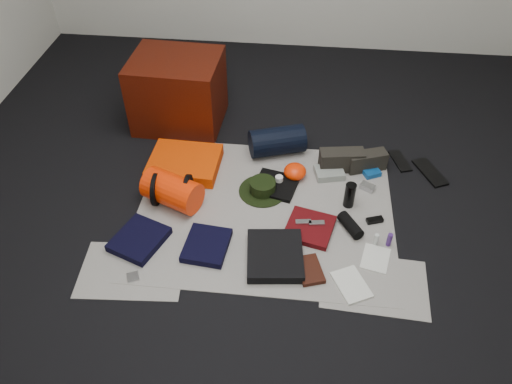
# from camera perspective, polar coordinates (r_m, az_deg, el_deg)

# --- Properties ---
(floor) EXTENTS (4.50, 4.50, 0.02)m
(floor) POSITION_cam_1_polar(r_m,az_deg,el_deg) (3.16, 1.02, -2.29)
(floor) COLOR black
(floor) RESTS_ON ground
(newspaper_mat) EXTENTS (1.60, 1.30, 0.01)m
(newspaper_mat) POSITION_cam_1_polar(r_m,az_deg,el_deg) (3.15, 1.02, -2.13)
(newspaper_mat) COLOR #B2AEA4
(newspaper_mat) RESTS_ON floor
(newspaper_sheet_front_left) EXTENTS (0.61, 0.44, 0.00)m
(newspaper_sheet_front_left) POSITION_cam_1_polar(r_m,az_deg,el_deg) (2.93, -13.96, -8.68)
(newspaper_sheet_front_left) COLOR #B2AEA4
(newspaper_sheet_front_left) RESTS_ON floor
(newspaper_sheet_front_right) EXTENTS (0.60, 0.43, 0.00)m
(newspaper_sheet_front_right) POSITION_cam_1_polar(r_m,az_deg,el_deg) (2.86, 13.33, -10.19)
(newspaper_sheet_front_right) COLOR #B2AEA4
(newspaper_sheet_front_right) RESTS_ON floor
(red_cabinet) EXTENTS (0.66, 0.56, 0.53)m
(red_cabinet) POSITION_cam_1_polar(r_m,az_deg,el_deg) (3.80, -8.90, 11.29)
(red_cabinet) COLOR #450F05
(red_cabinet) RESTS_ON floor
(sleeping_pad) EXTENTS (0.48, 0.40, 0.09)m
(sleeping_pad) POSITION_cam_1_polar(r_m,az_deg,el_deg) (3.46, -8.15, 3.31)
(sleeping_pad) COLOR #F84202
(sleeping_pad) RESTS_ON newspaper_mat
(stuff_sack) EXTENTS (0.41, 0.33, 0.21)m
(stuff_sack) POSITION_cam_1_polar(r_m,az_deg,el_deg) (3.17, -9.55, 0.17)
(stuff_sack) COLOR #FD2E04
(stuff_sack) RESTS_ON newspaper_mat
(sack_strap_left) EXTENTS (0.02, 0.22, 0.22)m
(sack_strap_left) POSITION_cam_1_polar(r_m,az_deg,el_deg) (3.20, -11.30, 0.34)
(sack_strap_left) COLOR black
(sack_strap_left) RESTS_ON newspaper_mat
(sack_strap_right) EXTENTS (0.03, 0.22, 0.22)m
(sack_strap_right) POSITION_cam_1_polar(r_m,az_deg,el_deg) (3.15, -7.80, 0.08)
(sack_strap_right) COLOR black
(sack_strap_right) RESTS_ON newspaper_mat
(navy_duffel) EXTENTS (0.43, 0.31, 0.20)m
(navy_duffel) POSITION_cam_1_polar(r_m,az_deg,el_deg) (3.53, 2.43, 5.83)
(navy_duffel) COLOR black
(navy_duffel) RESTS_ON newspaper_mat
(boonie_brim) EXTENTS (0.35, 0.35, 0.01)m
(boonie_brim) POSITION_cam_1_polar(r_m,az_deg,el_deg) (3.27, 0.76, 0.13)
(boonie_brim) COLOR black
(boonie_brim) RESTS_ON newspaper_mat
(boonie_crown) EXTENTS (0.17, 0.17, 0.07)m
(boonie_crown) POSITION_cam_1_polar(r_m,az_deg,el_deg) (3.25, 0.76, 0.67)
(boonie_crown) COLOR black
(boonie_crown) RESTS_ON boonie_brim
(hiking_boot_left) EXTENTS (0.31, 0.16, 0.15)m
(hiking_boot_left) POSITION_cam_1_polar(r_m,az_deg,el_deg) (3.45, 9.74, 3.60)
(hiking_boot_left) COLOR black
(hiking_boot_left) RESTS_ON newspaper_mat
(hiking_boot_right) EXTENTS (0.28, 0.18, 0.13)m
(hiking_boot_right) POSITION_cam_1_polar(r_m,az_deg,el_deg) (3.49, 12.54, 3.48)
(hiking_boot_right) COLOR black
(hiking_boot_right) RESTS_ON newspaper_mat
(flip_flop_left) EXTENTS (0.15, 0.25, 0.01)m
(flip_flop_left) POSITION_cam_1_polar(r_m,az_deg,el_deg) (3.65, 16.13, 3.44)
(flip_flop_left) COLOR black
(flip_flop_left) RESTS_ON floor
(flip_flop_right) EXTENTS (0.22, 0.31, 0.02)m
(flip_flop_right) POSITION_cam_1_polar(r_m,az_deg,el_deg) (3.62, 19.26, 2.14)
(flip_flop_right) COLOR black
(flip_flop_right) RESTS_ON floor
(trousers_navy_a) EXTENTS (0.36, 0.38, 0.05)m
(trousers_navy_a) POSITION_cam_1_polar(r_m,az_deg,el_deg) (3.03, -13.20, -5.28)
(trousers_navy_a) COLOR black
(trousers_navy_a) RESTS_ON newspaper_mat
(trousers_navy_b) EXTENTS (0.27, 0.30, 0.04)m
(trousers_navy_b) POSITION_cam_1_polar(r_m,az_deg,el_deg) (2.94, -5.66, -6.08)
(trousers_navy_b) COLOR black
(trousers_navy_b) RESTS_ON newspaper_mat
(trousers_charcoal) EXTENTS (0.35, 0.39, 0.06)m
(trousers_charcoal) POSITION_cam_1_polar(r_m,az_deg,el_deg) (2.87, 2.18, -7.27)
(trousers_charcoal) COLOR black
(trousers_charcoal) RESTS_ON newspaper_mat
(black_tshirt) EXTENTS (0.32, 0.31, 0.03)m
(black_tshirt) POSITION_cam_1_polar(r_m,az_deg,el_deg) (3.30, 2.26, 0.80)
(black_tshirt) COLOR black
(black_tshirt) RESTS_ON newspaper_mat
(red_shirt) EXTENTS (0.33, 0.33, 0.04)m
(red_shirt) POSITION_cam_1_polar(r_m,az_deg,el_deg) (3.04, 6.15, -4.08)
(red_shirt) COLOR #51080B
(red_shirt) RESTS_ON newspaper_mat
(orange_stuff_sack) EXTENTS (0.18, 0.18, 0.10)m
(orange_stuff_sack) POSITION_cam_1_polar(r_m,az_deg,el_deg) (3.36, 4.48, 2.35)
(orange_stuff_sack) COLOR #FD2E04
(orange_stuff_sack) RESTS_ON newspaper_mat
(first_aid_pouch) EXTENTS (0.22, 0.18, 0.05)m
(first_aid_pouch) POSITION_cam_1_polar(r_m,az_deg,el_deg) (3.42, 8.37, 2.20)
(first_aid_pouch) COLOR gray
(first_aid_pouch) RESTS_ON newspaper_mat
(water_bottle) EXTENTS (0.09, 0.09, 0.17)m
(water_bottle) POSITION_cam_1_polar(r_m,az_deg,el_deg) (3.18, 10.66, -0.35)
(water_bottle) COLOR black
(water_bottle) RESTS_ON newspaper_mat
(speaker) EXTENTS (0.16, 0.20, 0.07)m
(speaker) POSITION_cam_1_polar(r_m,az_deg,el_deg) (3.07, 10.74, -3.75)
(speaker) COLOR black
(speaker) RESTS_ON newspaper_mat
(compact_camera) EXTENTS (0.11, 0.10, 0.04)m
(compact_camera) POSITION_cam_1_polar(r_m,az_deg,el_deg) (3.36, 12.61, 0.56)
(compact_camera) COLOR #B0B0B5
(compact_camera) RESTS_ON newspaper_mat
(cyan_case) EXTENTS (0.13, 0.11, 0.03)m
(cyan_case) POSITION_cam_1_polar(r_m,az_deg,el_deg) (3.47, 13.12, 2.10)
(cyan_case) COLOR navy
(cyan_case) RESTS_ON newspaper_mat
(toiletry_purple) EXTENTS (0.03, 0.03, 0.09)m
(toiletry_purple) POSITION_cam_1_polar(r_m,az_deg,el_deg) (3.03, 15.00, -5.28)
(toiletry_purple) COLOR #3F2068
(toiletry_purple) RESTS_ON newspaper_mat
(toiletry_clear) EXTENTS (0.04, 0.04, 0.08)m
(toiletry_clear) POSITION_cam_1_polar(r_m,az_deg,el_deg) (3.01, 13.55, -5.30)
(toiletry_clear) COLOR silver
(toiletry_clear) RESTS_ON newspaper_mat
(paperback_book) EXTENTS (0.18, 0.23, 0.03)m
(paperback_book) POSITION_cam_1_polar(r_m,az_deg,el_deg) (2.84, 6.15, -8.84)
(paperback_book) COLOR black
(paperback_book) RESTS_ON newspaper_mat
(map_booklet) EXTENTS (0.24, 0.27, 0.01)m
(map_booklet) POSITION_cam_1_polar(r_m,az_deg,el_deg) (2.82, 10.85, -10.35)
(map_booklet) COLOR silver
(map_booklet) RESTS_ON newspaper_mat
(map_printout) EXTENTS (0.19, 0.22, 0.01)m
(map_printout) POSITION_cam_1_polar(r_m,az_deg,el_deg) (2.97, 13.50, -7.38)
(map_printout) COLOR silver
(map_printout) RESTS_ON newspaper_mat
(sunglasses) EXTENTS (0.11, 0.07, 0.03)m
(sunglasses) POSITION_cam_1_polar(r_m,az_deg,el_deg) (3.16, 13.41, -3.14)
(sunglasses) COLOR black
(sunglasses) RESTS_ON newspaper_mat
(key_cluster) EXTENTS (0.08, 0.08, 0.01)m
(key_cluster) POSITION_cam_1_polar(r_m,az_deg,el_deg) (2.89, -13.87, -9.39)
(key_cluster) COLOR #B0B0B5
(key_cluster) RESTS_ON newspaper_mat
(tape_roll) EXTENTS (0.05, 0.05, 0.04)m
(tape_roll) POSITION_cam_1_polar(r_m,az_deg,el_deg) (3.30, 2.66, 1.52)
(tape_roll) COLOR white
(tape_roll) RESTS_ON black_tshirt
(energy_bar_a) EXTENTS (0.10, 0.05, 0.01)m
(energy_bar_a) POSITION_cam_1_polar(r_m,az_deg,el_deg) (3.04, 5.44, -3.43)
(energy_bar_a) COLOR #B0B0B5
(energy_bar_a) RESTS_ON red_shirt
(energy_bar_b) EXTENTS (0.10, 0.05, 0.01)m
(energy_bar_b) POSITION_cam_1_polar(r_m,az_deg,el_deg) (3.04, 6.95, -3.54)
(energy_bar_b) COLOR #B0B0B5
(energy_bar_b) RESTS_ON red_shirt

